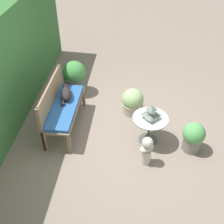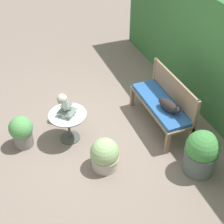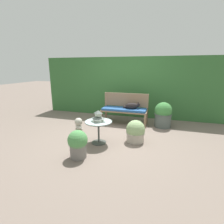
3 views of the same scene
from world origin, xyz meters
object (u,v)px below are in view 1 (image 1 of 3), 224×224
Objects in this scene: cat at (66,93)px; patio_table at (150,123)px; potted_plant_hedge_corner at (132,102)px; pagoda_birdhouse at (151,113)px; garden_bench at (65,108)px; garden_bust at (147,150)px; potted_plant_bench_left at (193,137)px; potted_plant_path_edge at (75,77)px.

cat is 1.70m from patio_table.
patio_table is 0.90m from potted_plant_hedge_corner.
pagoda_birdhouse reaches higher than potted_plant_hedge_corner.
cat reaches higher than garden_bench.
pagoda_birdhouse is 0.65m from garden_bust.
potted_plant_bench_left reaches higher than garden_bench.
cat is at bearing 75.41° from potted_plant_bench_left.
garden_bench is 1.19m from potted_plant_path_edge.
patio_table is 2.19m from potted_plant_path_edge.
potted_plant_path_edge reaches higher than cat.
patio_table is 0.84× the size of potted_plant_path_edge.
potted_plant_bench_left reaches higher than garden_bust.
potted_plant_bench_left is at bearing -100.26° from patio_table.
potted_plant_path_edge is at bearing 57.41° from potted_plant_bench_left.
potted_plant_bench_left is 1.47m from potted_plant_hedge_corner.
potted_plant_bench_left is at bearing -100.26° from pagoda_birdhouse.
cat is 1.97× the size of pagoda_birdhouse.
cat is 0.93× the size of potted_plant_bench_left.
garden_bust is at bearing -140.27° from potted_plant_path_edge.
garden_bust reaches higher than garden_bench.
potted_plant_hedge_corner is at bearing 22.93° from patio_table.
cat is 1.69m from pagoda_birdhouse.
cat is (0.25, 0.01, 0.17)m from garden_bench.
pagoda_birdhouse is 0.86m from potted_plant_bench_left.
garden_bust reaches higher than patio_table.
potted_plant_bench_left is at bearing -130.66° from potted_plant_hedge_corner.
garden_bench is at bearing 114.80° from potted_plant_hedge_corner.
potted_plant_bench_left reaches higher than potted_plant_hedge_corner.
potted_plant_path_edge reaches higher than potted_plant_bench_left.
pagoda_birdhouse is at bearing -98.25° from garden_bench.
garden_bench is 1.90× the size of potted_plant_path_edge.
cat reaches higher than potted_plant_hedge_corner.
pagoda_birdhouse reaches higher than potted_plant_bench_left.
pagoda_birdhouse is at bearing -130.36° from potted_plant_path_edge.
potted_plant_hedge_corner is (1.36, 0.31, -0.05)m from garden_bust.
cat is 2.49m from potted_plant_bench_left.
pagoda_birdhouse reaches higher than cat.
garden_bust is 1.39m from potted_plant_hedge_corner.
garden_bench is at bearing 81.75° from pagoda_birdhouse.
garden_bust is 2.55m from potted_plant_path_edge.
cat is at bearing 110.93° from garden_bust.
cat is 0.96m from potted_plant_path_edge.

